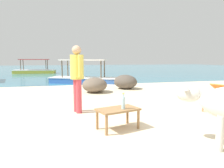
{
  "coord_description": "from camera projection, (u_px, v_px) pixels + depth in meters",
  "views": [
    {
      "loc": [
        -1.12,
        -3.27,
        1.35
      ],
      "look_at": [
        0.42,
        3.0,
        0.55
      ],
      "focal_mm": 33.0,
      "sensor_mm": 36.0,
      "label": 1
    }
  ],
  "objects": [
    {
      "name": "boat_blue",
      "position": [
        84.0,
        78.0,
        11.29
      ],
      "size": [
        3.82,
        2.59,
        1.29
      ],
      "rotation": [
        0.0,
        0.0,
        5.85
      ],
      "color": "#3866B7",
      "rests_on": "water_surface"
    },
    {
      "name": "sand_beach",
      "position": [
        130.0,
        135.0,
        3.57
      ],
      "size": [
        18.0,
        14.0,
        0.04
      ],
      "primitive_type": "cube",
      "color": "beige",
      "rests_on": "ground"
    },
    {
      "name": "shore_rock_medium",
      "position": [
        125.0,
        82.0,
        8.95
      ],
      "size": [
        1.32,
        1.39,
        0.61
      ],
      "primitive_type": "ellipsoid",
      "rotation": [
        0.0,
        0.0,
        2.11
      ],
      "color": "brown",
      "rests_on": "sand_beach"
    },
    {
      "name": "boat_yellow",
      "position": [
        35.0,
        70.0,
        18.66
      ],
      "size": [
        3.78,
        1.58,
        1.29
      ],
      "rotation": [
        0.0,
        0.0,
        6.17
      ],
      "color": "gold",
      "rests_on": "water_surface"
    },
    {
      "name": "bottle",
      "position": [
        123.0,
        103.0,
        3.75
      ],
      "size": [
        0.07,
        0.07,
        0.3
      ],
      "color": "#A3C6D1",
      "rests_on": "low_bench_table"
    },
    {
      "name": "water_surface",
      "position": [
        71.0,
        70.0,
        24.78
      ],
      "size": [
        60.0,
        36.0,
        0.03
      ],
      "primitive_type": "cube",
      "color": "teal",
      "rests_on": "ground"
    },
    {
      "name": "low_bench_table",
      "position": [
        118.0,
        112.0,
        3.81
      ],
      "size": [
        0.85,
        0.64,
        0.39
      ],
      "rotation": [
        0.0,
        0.0,
        0.29
      ],
      "color": "olive",
      "rests_on": "sand_beach"
    },
    {
      "name": "shore_rock_large",
      "position": [
        95.0,
        85.0,
        8.01
      ],
      "size": [
        1.17,
        1.22,
        0.57
      ],
      "primitive_type": "ellipsoid",
      "rotation": [
        0.0,
        0.0,
        1.34
      ],
      "color": "#6B5B4C",
      "rests_on": "sand_beach"
    },
    {
      "name": "deck_chair_near",
      "position": [
        221.0,
        96.0,
        5.1
      ],
      "size": [
        0.92,
        0.82,
        0.68
      ],
      "rotation": [
        0.0,
        0.0,
        3.6
      ],
      "color": "olive",
      "rests_on": "sand_beach"
    },
    {
      "name": "person_standing",
      "position": [
        77.0,
        74.0,
        4.94
      ],
      "size": [
        0.32,
        0.5,
        1.62
      ],
      "rotation": [
        0.0,
        0.0,
        3.39
      ],
      "color": "#CC3D47",
      "rests_on": "sand_beach"
    }
  ]
}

